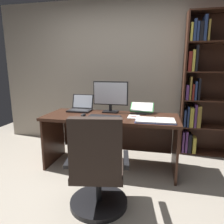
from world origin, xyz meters
TOP-DOWN VIEW (x-y plane):
  - ground_plane at (0.00, 0.00)m, footprint 6.00×6.00m
  - wall_back at (0.00, 1.86)m, footprint 4.60×0.12m
  - desk at (0.05, 0.90)m, footprint 1.83×0.70m
  - bookshelf at (1.38, 1.64)m, footprint 0.85×0.30m
  - office_chair at (0.13, -0.11)m, footprint 0.67×0.60m
  - monitor at (0.00, 1.05)m, footprint 0.52×0.16m
  - laptop at (-0.47, 1.05)m, footprint 0.34×0.31m
  - keyboard at (0.00, 0.70)m, footprint 0.42×0.15m
  - computer_mouse at (-0.30, 0.70)m, footprint 0.06×0.10m
  - reading_stand_with_book at (0.46, 1.10)m, footprint 0.33×0.26m
  - open_binder at (0.66, 0.65)m, footprint 0.50×0.31m
  - notepad at (0.37, 0.80)m, footprint 0.15×0.21m
  - pen at (0.39, 0.80)m, footprint 0.14×0.01m

SIDE VIEW (x-z plane):
  - ground_plane at x=0.00m, z-range 0.00..0.00m
  - office_chair at x=0.13m, z-range -0.08..0.91m
  - desk at x=0.05m, z-range 0.17..0.93m
  - notepad at x=0.37m, z-range 0.76..0.77m
  - open_binder at x=0.66m, z-range 0.76..0.78m
  - keyboard at x=0.00m, z-range 0.76..0.78m
  - pen at x=0.39m, z-range 0.77..0.77m
  - computer_mouse at x=-0.30m, z-range 0.76..0.80m
  - laptop at x=-0.47m, z-range 0.69..0.93m
  - reading_stand_with_book at x=0.46m, z-range 0.76..0.90m
  - monitor at x=0.00m, z-range 0.76..1.22m
  - bookshelf at x=1.38m, z-range -0.03..2.20m
  - wall_back at x=0.00m, z-range 0.00..2.56m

